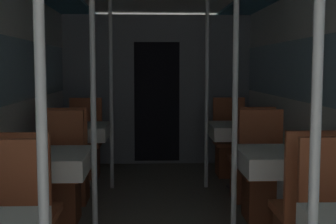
% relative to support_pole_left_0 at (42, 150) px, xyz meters
% --- Properties ---
extents(wall_right, '(0.05, 8.39, 2.11)m').
position_rel_support_pole_left_0_xyz_m(wall_right, '(1.88, 1.81, 0.04)').
color(wall_right, silver).
rests_on(wall_right, ground_plane).
extents(bulkhead_far, '(2.64, 0.09, 2.11)m').
position_rel_support_pole_left_0_xyz_m(bulkhead_far, '(0.54, 4.83, -0.00)').
color(bulkhead_far, slate).
rests_on(bulkhead_far, ground_plane).
extents(support_pole_left_0, '(0.04, 0.04, 2.11)m').
position_rel_support_pole_left_0_xyz_m(support_pole_left_0, '(0.00, 0.00, 0.00)').
color(support_pole_left_0, silver).
rests_on(support_pole_left_0, ground_plane).
extents(dining_table_left_1, '(0.68, 0.68, 0.73)m').
position_rel_support_pole_left_0_xyz_m(dining_table_left_1, '(-0.38, 1.73, -0.42)').
color(dining_table_left_1, '#4C4C51').
rests_on(dining_table_left_1, ground_plane).
extents(chair_left_far_1, '(0.41, 0.41, 0.99)m').
position_rel_support_pole_left_0_xyz_m(chair_left_far_1, '(-0.38, 2.30, -0.76)').
color(chair_left_far_1, brown).
rests_on(chair_left_far_1, ground_plane).
extents(support_pole_left_1, '(0.04, 0.04, 2.11)m').
position_rel_support_pole_left_0_xyz_m(support_pole_left_1, '(0.00, 1.73, 0.00)').
color(support_pole_left_1, silver).
rests_on(support_pole_left_1, ground_plane).
extents(dining_table_left_2, '(0.68, 0.68, 0.73)m').
position_rel_support_pole_left_0_xyz_m(dining_table_left_2, '(-0.38, 3.45, -0.42)').
color(dining_table_left_2, '#4C4C51').
rests_on(dining_table_left_2, ground_plane).
extents(chair_left_near_2, '(0.41, 0.41, 0.99)m').
position_rel_support_pole_left_0_xyz_m(chair_left_near_2, '(-0.38, 2.88, -0.76)').
color(chair_left_near_2, brown).
rests_on(chair_left_near_2, ground_plane).
extents(chair_left_far_2, '(0.41, 0.41, 0.99)m').
position_rel_support_pole_left_0_xyz_m(chair_left_far_2, '(-0.38, 4.02, -0.76)').
color(chair_left_far_2, brown).
rests_on(chair_left_far_2, ground_plane).
extents(support_pole_left_2, '(0.04, 0.04, 2.11)m').
position_rel_support_pole_left_0_xyz_m(support_pole_left_2, '(0.00, 3.45, 0.00)').
color(support_pole_left_2, silver).
rests_on(support_pole_left_2, ground_plane).
extents(support_pole_right_0, '(0.04, 0.04, 2.11)m').
position_rel_support_pole_left_0_xyz_m(support_pole_right_0, '(1.08, 0.00, 0.00)').
color(support_pole_right_0, silver).
rests_on(support_pole_right_0, ground_plane).
extents(dining_table_right_1, '(0.68, 0.68, 0.73)m').
position_rel_support_pole_left_0_xyz_m(dining_table_right_1, '(1.46, 1.73, -0.42)').
color(dining_table_right_1, '#4C4C51').
rests_on(dining_table_right_1, ground_plane).
extents(chair_right_far_1, '(0.41, 0.41, 0.99)m').
position_rel_support_pole_left_0_xyz_m(chair_right_far_1, '(1.46, 2.30, -0.76)').
color(chair_right_far_1, brown).
rests_on(chair_right_far_1, ground_plane).
extents(support_pole_right_1, '(0.04, 0.04, 2.11)m').
position_rel_support_pole_left_0_xyz_m(support_pole_right_1, '(1.08, 1.73, 0.00)').
color(support_pole_right_1, silver).
rests_on(support_pole_right_1, ground_plane).
extents(dining_table_right_2, '(0.68, 0.68, 0.73)m').
position_rel_support_pole_left_0_xyz_m(dining_table_right_2, '(1.46, 3.45, -0.42)').
color(dining_table_right_2, '#4C4C51').
rests_on(dining_table_right_2, ground_plane).
extents(chair_right_near_2, '(0.41, 0.41, 0.99)m').
position_rel_support_pole_left_0_xyz_m(chair_right_near_2, '(1.46, 2.88, -0.76)').
color(chair_right_near_2, brown).
rests_on(chair_right_near_2, ground_plane).
extents(chair_right_far_2, '(0.41, 0.41, 0.99)m').
position_rel_support_pole_left_0_xyz_m(chair_right_far_2, '(1.46, 4.02, -0.76)').
color(chair_right_far_2, brown).
rests_on(chair_right_far_2, ground_plane).
extents(support_pole_right_2, '(0.04, 0.04, 2.11)m').
position_rel_support_pole_left_0_xyz_m(support_pole_right_2, '(1.08, 3.45, 0.00)').
color(support_pole_right_2, silver).
rests_on(support_pole_right_2, ground_plane).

